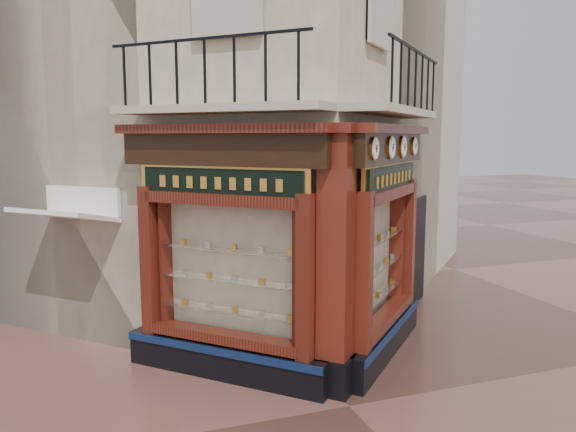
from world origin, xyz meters
name	(u,v)px	position (x,y,z in m)	size (l,w,h in m)	color
ground	(349,406)	(0.00, 0.00, 0.00)	(80.00, 80.00, 0.00)	#462920
main_building	(235,40)	(0.00, 6.16, 6.00)	(8.00, 8.00, 12.00)	beige
neighbour_left	(118,70)	(-2.47, 8.63, 5.50)	(8.00, 8.00, 11.00)	beige
neighbour_right	(298,77)	(2.47, 8.63, 5.50)	(8.00, 8.00, 11.00)	beige
shopfront_left	(224,255)	(-1.41, 1.57, 1.98)	(2.86, 2.86, 3.98)	black
shopfront_right	(385,243)	(1.41, 1.57, 1.98)	(2.86, 2.86, 3.98)	black
corner_pilaster	(336,265)	(0.00, 0.50, 1.95)	(0.85, 0.85, 3.98)	black
balcony	(311,109)	(0.00, 1.49, 4.22)	(5.94, 2.97, 1.03)	beige
clock_a	(374,149)	(0.56, 0.46, 3.62)	(0.27, 0.27, 0.34)	gold
clock_b	(391,148)	(1.21, 1.11, 3.62)	(0.30, 0.30, 0.37)	gold
clock_c	(403,147)	(1.76, 1.65, 3.62)	(0.30, 0.30, 0.38)	gold
clock_d	(414,146)	(2.36, 2.26, 3.62)	(0.27, 0.27, 0.34)	gold
awning	(71,351)	(-3.77, 3.56, 0.00)	(1.69, 1.01, 0.08)	white
signboard_left	(220,183)	(-1.46, 1.51, 3.10)	(2.14, 2.14, 0.57)	gold
signboard_right	(391,178)	(1.46, 1.51, 3.10)	(2.14, 2.14, 0.57)	gold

